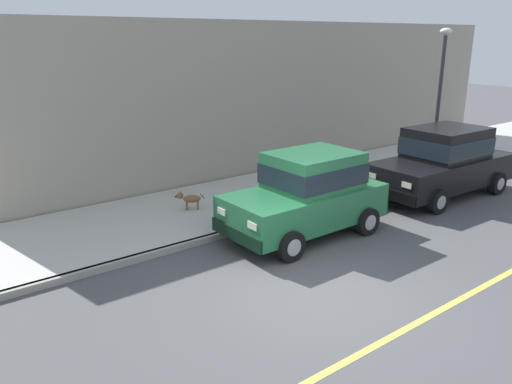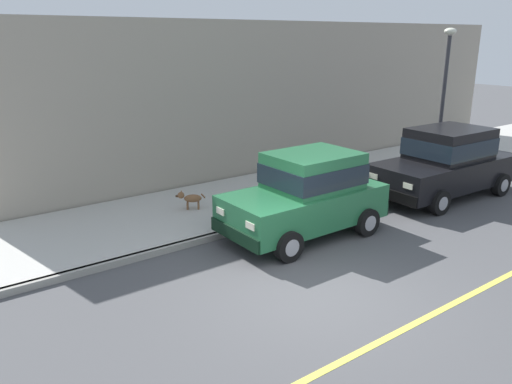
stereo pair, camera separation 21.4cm
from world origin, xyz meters
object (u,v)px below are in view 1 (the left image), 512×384
dog_brown (189,198)px  car_black_sedan (443,161)px  fire_hydrant (336,182)px  street_lamp (440,84)px  car_green_hatchback (307,193)px

dog_brown → car_black_sedan: bearing=66.1°
dog_brown → fire_hydrant: 4.09m
street_lamp → dog_brown: bearing=-99.8°
car_black_sedan → fire_hydrant: size_ratio=6.40×
fire_hydrant → street_lamp: 4.99m
car_green_hatchback → dog_brown: car_green_hatchback is taller
fire_hydrant → car_black_sedan: bearing=59.2°
fire_hydrant → street_lamp: (0.10, 4.36, 2.43)m
fire_hydrant → car_green_hatchback: bearing=-59.4°
car_green_hatchback → fire_hydrant: car_green_hatchback is taller
car_black_sedan → street_lamp: street_lamp is taller
dog_brown → fire_hydrant: (1.32, 3.87, 0.05)m
car_green_hatchback → car_black_sedan: car_black_sedan is taller
dog_brown → street_lamp: (1.42, 8.23, 2.48)m
car_black_sedan → dog_brown: bearing=-113.9°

